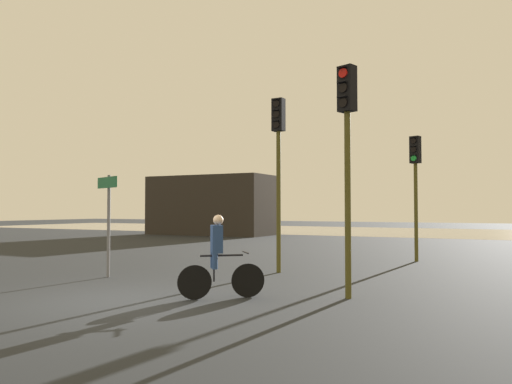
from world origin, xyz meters
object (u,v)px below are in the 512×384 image
(distant_building, at_px, (213,205))
(direction_sign_post, at_px, (108,210))
(traffic_light_center, at_px, (278,152))
(cyclist, at_px, (218,256))
(traffic_light_near_right, at_px, (347,136))
(traffic_light_far_right, at_px, (415,174))

(distant_building, height_order, direction_sign_post, distant_building)
(distant_building, relative_size, direction_sign_post, 3.24)
(traffic_light_center, height_order, cyclist, traffic_light_center)
(distant_building, xyz_separation_m, direction_sign_post, (8.96, -19.42, -0.29))
(distant_building, relative_size, traffic_light_near_right, 1.85)
(traffic_light_far_right, bearing_deg, traffic_light_near_right, 105.20)
(traffic_light_near_right, bearing_deg, direction_sign_post, 16.62)
(distant_building, height_order, traffic_light_center, traffic_light_center)
(distant_building, xyz_separation_m, traffic_light_center, (12.46, -16.61, 1.32))
(cyclist, bearing_deg, distant_building, 171.13)
(traffic_light_near_right, height_order, traffic_light_far_right, traffic_light_near_right)
(cyclist, bearing_deg, traffic_light_near_right, 76.15)
(traffic_light_far_right, distance_m, traffic_light_center, 5.52)
(traffic_light_far_right, distance_m, direction_sign_post, 9.92)
(direction_sign_post, xyz_separation_m, cyclist, (4.08, -1.31, -0.88))
(distant_building, relative_size, traffic_light_center, 1.76)
(direction_sign_post, bearing_deg, distant_building, -42.73)
(traffic_light_far_right, bearing_deg, traffic_light_center, 74.14)
(distant_building, bearing_deg, traffic_light_near_right, -52.04)
(traffic_light_center, xyz_separation_m, direction_sign_post, (-3.50, -2.81, -1.60))
(traffic_light_near_right, distance_m, direction_sign_post, 6.49)
(traffic_light_far_right, relative_size, direction_sign_post, 1.60)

